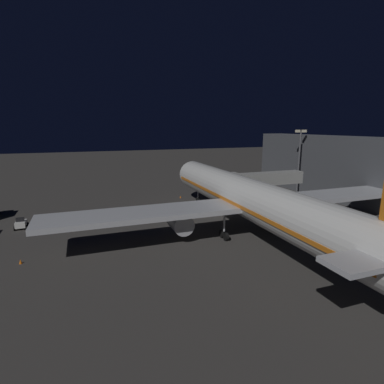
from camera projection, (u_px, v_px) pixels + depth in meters
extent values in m
plane|color=#383533|center=(216.00, 214.00, 56.81)|extent=(320.00, 320.00, 0.00)
cylinder|color=silver|center=(249.00, 198.00, 44.97)|extent=(5.81, 48.90, 5.81)
sphere|color=silver|center=(192.00, 174.00, 67.42)|extent=(5.69, 5.69, 5.69)
cube|color=orange|center=(249.00, 201.00, 45.06)|extent=(5.86, 46.95, 0.50)
cube|color=black|center=(195.00, 171.00, 65.61)|extent=(3.19, 1.40, 0.90)
cube|color=#B7BABF|center=(247.00, 204.00, 45.61)|extent=(58.47, 6.46, 0.70)
cylinder|color=#B7BABF|center=(298.00, 209.00, 50.40)|extent=(2.95, 4.67, 2.95)
cylinder|color=black|center=(289.00, 205.00, 52.55)|extent=(2.50, 0.15, 2.50)
cylinder|color=#B7BABF|center=(180.00, 222.00, 43.49)|extent=(2.95, 4.67, 2.95)
cylinder|color=black|center=(175.00, 217.00, 45.63)|extent=(2.50, 0.15, 2.50)
cylinder|color=#B7BABF|center=(198.00, 192.00, 64.93)|extent=(0.28, 0.28, 2.23)
cylinder|color=black|center=(198.00, 200.00, 65.30)|extent=(0.45, 1.20, 1.20)
cylinder|color=#B7BABF|center=(273.00, 218.00, 46.60)|extent=(0.28, 0.28, 2.23)
cylinder|color=black|center=(270.00, 227.00, 47.56)|extent=(0.45, 1.20, 1.20)
cylinder|color=black|center=(275.00, 230.00, 46.37)|extent=(0.45, 1.20, 1.20)
cylinder|color=#B7BABF|center=(224.00, 224.00, 43.80)|extent=(0.28, 0.28, 2.23)
cylinder|color=black|center=(222.00, 234.00, 44.76)|extent=(0.45, 1.20, 1.20)
cylinder|color=black|center=(226.00, 237.00, 43.56)|extent=(0.45, 1.20, 1.20)
cube|color=#9E9E99|center=(266.00, 179.00, 61.60)|extent=(16.10, 2.60, 2.50)
cube|color=#9E9E99|center=(231.00, 181.00, 58.92)|extent=(3.20, 3.40, 3.00)
cube|color=black|center=(225.00, 181.00, 58.45)|extent=(0.70, 3.20, 2.70)
cylinder|color=#B7BABF|center=(235.00, 198.00, 59.99)|extent=(0.56, 0.56, 4.48)
cylinder|color=black|center=(237.00, 207.00, 60.60)|extent=(0.25, 0.60, 0.60)
cylinder|color=black|center=(232.00, 208.00, 60.20)|extent=(0.25, 0.60, 0.60)
cylinder|color=#59595E|center=(299.00, 164.00, 71.98)|extent=(0.40, 0.40, 14.83)
cube|color=#F9EFC6|center=(304.00, 131.00, 70.65)|extent=(1.10, 0.50, 0.60)
cube|color=#F9EFC6|center=(298.00, 131.00, 70.05)|extent=(1.10, 0.50, 0.60)
cube|color=silver|center=(21.00, 224.00, 48.69)|extent=(1.50, 2.31, 0.90)
cube|color=black|center=(20.00, 220.00, 48.20)|extent=(1.20, 0.20, 0.70)
cylinder|color=black|center=(28.00, 224.00, 49.79)|extent=(0.24, 0.70, 0.70)
cylinder|color=black|center=(17.00, 225.00, 49.25)|extent=(0.24, 0.70, 0.70)
cylinder|color=black|center=(26.00, 227.00, 48.31)|extent=(0.24, 0.70, 0.70)
cylinder|color=black|center=(15.00, 229.00, 47.77)|extent=(0.24, 0.70, 0.70)
cone|color=orange|center=(198.00, 195.00, 71.15)|extent=(0.36, 0.36, 0.55)
cone|color=orange|center=(180.00, 197.00, 69.68)|extent=(0.36, 0.36, 0.55)
cone|color=orange|center=(21.00, 262.00, 36.29)|extent=(0.36, 0.36, 0.55)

